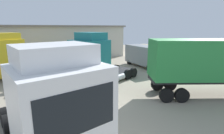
# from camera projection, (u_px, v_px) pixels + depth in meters

# --- Properties ---
(ground_plane) EXTENTS (60.00, 60.00, 0.00)m
(ground_plane) POSITION_uv_depth(u_px,v_px,m) (89.00, 98.00, 12.08)
(ground_plane) COLOR gray
(warehouse_building) EXTENTS (24.45, 8.22, 5.04)m
(warehouse_building) POSITION_uv_depth(u_px,v_px,m) (44.00, 42.00, 26.63)
(warehouse_building) COLOR #B7B2A3
(warehouse_building) RESTS_ON ground_plane
(tractor_unit_white) EXTENTS (3.43, 6.61, 4.28)m
(tractor_unit_white) POSITION_uv_depth(u_px,v_px,m) (56.00, 114.00, 5.65)
(tractor_unit_white) COLOR silver
(tractor_unit_white) RESTS_ON ground_plane
(container_trailer_green) EXTENTS (9.48, 6.71, 3.96)m
(container_trailer_green) POSITION_uv_depth(u_px,v_px,m) (219.00, 60.00, 11.92)
(container_trailer_green) COLOR #28843D
(container_trailer_green) RESTS_ON ground_plane
(delivery_van_grey) EXTENTS (2.19, 5.83, 2.55)m
(delivery_van_grey) POSITION_uv_depth(u_px,v_px,m) (145.00, 56.00, 21.15)
(delivery_van_grey) COLOR gray
(delivery_van_grey) RESTS_ON ground_plane
(tractor_unit_yellow) EXTENTS (5.15, 6.87, 4.26)m
(tractor_unit_yellow) POSITION_uv_depth(u_px,v_px,m) (9.00, 58.00, 15.90)
(tractor_unit_yellow) COLOR yellow
(tractor_unit_yellow) RESTS_ON ground_plane
(tractor_unit_teal) EXTENTS (6.65, 4.27, 4.37)m
(tractor_unit_teal) POSITION_uv_depth(u_px,v_px,m) (94.00, 61.00, 14.32)
(tractor_unit_teal) COLOR #197075
(tractor_unit_teal) RESTS_ON ground_plane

